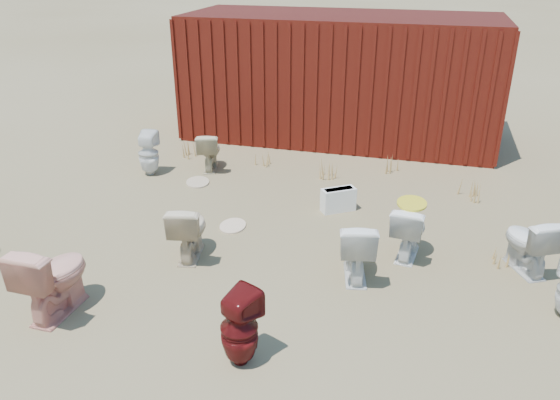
% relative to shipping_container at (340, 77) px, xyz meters
% --- Properties ---
extents(ground, '(100.00, 100.00, 0.00)m').
position_rel_shipping_container_xyz_m(ground, '(0.00, -5.20, -1.20)').
color(ground, brown).
rests_on(ground, ground).
extents(shipping_container, '(6.00, 2.40, 2.40)m').
position_rel_shipping_container_xyz_m(shipping_container, '(0.00, 0.00, 0.00)').
color(shipping_container, '#490C0C').
rests_on(shipping_container, ground).
extents(toilet_front_pink, '(0.50, 0.86, 0.86)m').
position_rel_shipping_container_xyz_m(toilet_front_pink, '(-1.85, -6.81, -0.77)').
color(toilet_front_pink, '#E49784').
rests_on(toilet_front_pink, ground).
extents(toilet_front_c, '(0.57, 0.82, 0.76)m').
position_rel_shipping_container_xyz_m(toilet_front_c, '(1.10, -5.29, -0.82)').
color(toilet_front_c, white).
rests_on(toilet_front_c, ground).
extents(toilet_front_maroon, '(0.46, 0.47, 0.78)m').
position_rel_shipping_container_xyz_m(toilet_front_maroon, '(0.28, -7.05, -0.81)').
color(toilet_front_maroon, '#560E0F').
rests_on(toilet_front_maroon, ground).
extents(toilet_front_e, '(0.69, 0.82, 0.73)m').
position_rel_shipping_container_xyz_m(toilet_front_e, '(3.06, -4.62, -0.83)').
color(toilet_front_e, silver).
rests_on(toilet_front_e, ground).
extents(toilet_back_a, '(0.39, 0.40, 0.76)m').
position_rel_shipping_container_xyz_m(toilet_back_a, '(-2.74, -3.01, -0.82)').
color(toilet_back_a, white).
rests_on(toilet_back_a, ground).
extents(toilet_back_beige_left, '(0.52, 0.73, 0.67)m').
position_rel_shipping_container_xyz_m(toilet_back_beige_left, '(-1.84, -2.51, -0.86)').
color(toilet_back_beige_left, '#C6B991').
rests_on(toilet_back_beige_left, ground).
extents(toilet_back_beige_right, '(0.54, 0.78, 0.74)m').
position_rel_shipping_container_xyz_m(toilet_back_beige_right, '(-0.97, -5.36, -0.83)').
color(toilet_back_beige_right, beige).
rests_on(toilet_back_beige_right, ground).
extents(toilet_back_yellowlid, '(0.48, 0.74, 0.71)m').
position_rel_shipping_container_xyz_m(toilet_back_yellowlid, '(1.67, -4.64, -0.84)').
color(toilet_back_yellowlid, white).
rests_on(toilet_back_yellowlid, ground).
extents(yellow_lid, '(0.36, 0.45, 0.02)m').
position_rel_shipping_container_xyz_m(yellow_lid, '(1.67, -4.64, -0.47)').
color(yellow_lid, gold).
rests_on(yellow_lid, toilet_back_yellowlid).
extents(loose_tank, '(0.53, 0.45, 0.35)m').
position_rel_shipping_container_xyz_m(loose_tank, '(0.62, -3.58, -1.02)').
color(loose_tank, white).
rests_on(loose_tank, ground).
extents(loose_lid_near, '(0.54, 0.60, 0.02)m').
position_rel_shipping_container_xyz_m(loose_lid_near, '(-1.81, -3.16, -1.19)').
color(loose_lid_near, '#C3AC8D').
rests_on(loose_lid_near, ground).
extents(loose_lid_far, '(0.39, 0.49, 0.02)m').
position_rel_shipping_container_xyz_m(loose_lid_far, '(-0.72, -4.49, -1.19)').
color(loose_lid_far, beige).
rests_on(loose_lid_far, ground).
extents(weed_clump_a, '(0.36, 0.36, 0.33)m').
position_rel_shipping_container_xyz_m(weed_clump_a, '(-2.54, -2.05, -1.04)').
color(weed_clump_a, '#AE8745').
rests_on(weed_clump_a, ground).
extents(weed_clump_b, '(0.32, 0.32, 0.31)m').
position_rel_shipping_container_xyz_m(weed_clump_b, '(0.23, -2.37, -1.05)').
color(weed_clump_b, '#AE8745').
rests_on(weed_clump_b, ground).
extents(weed_clump_c, '(0.36, 0.36, 0.27)m').
position_rel_shipping_container_xyz_m(weed_clump_c, '(2.48, -2.62, -1.06)').
color(weed_clump_c, '#AE8745').
rests_on(weed_clump_c, ground).
extents(weed_clump_d, '(0.30, 0.30, 0.26)m').
position_rel_shipping_container_xyz_m(weed_clump_d, '(-0.99, -2.05, -1.07)').
color(weed_clump_d, '#AE8745').
rests_on(weed_clump_d, ground).
extents(weed_clump_e, '(0.34, 0.34, 0.30)m').
position_rel_shipping_container_xyz_m(weed_clump_e, '(1.23, -1.85, -1.05)').
color(weed_clump_e, '#AE8745').
rests_on(weed_clump_e, ground).
extents(weed_clump_f, '(0.28, 0.28, 0.22)m').
position_rel_shipping_container_xyz_m(weed_clump_f, '(2.87, -4.55, -1.09)').
color(weed_clump_f, '#AE8745').
rests_on(weed_clump_f, ground).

